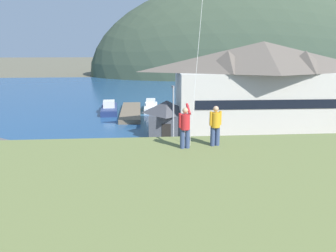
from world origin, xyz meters
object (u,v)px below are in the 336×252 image
at_px(parked_car_corner_spot, 171,160).
at_px(person_companion, 215,125).
at_px(parked_car_back_row_left, 216,187).
at_px(parking_light_pole, 173,118).
at_px(parked_car_front_row_end, 110,162).
at_px(parked_car_front_row_red, 275,183).
at_px(parked_car_lone_by_shed, 224,163).
at_px(person_kite_flyer, 185,126).
at_px(storage_shed_waterside, 167,117).
at_px(wharf_dock, 131,112).
at_px(parked_car_mid_row_far, 77,193).
at_px(moored_boat_wharfside, 109,109).
at_px(moored_boat_outer_mooring, 151,107).
at_px(parked_car_back_row_right, 292,158).
at_px(harbor_lodge, 261,85).

xyz_separation_m(parked_car_corner_spot, person_companion, (0.51, -15.53, 6.96)).
xyz_separation_m(parked_car_back_row_left, parking_light_pole, (-2.29, 9.54, 3.26)).
relative_size(parked_car_front_row_end, parked_car_front_row_red, 0.99).
height_order(parked_car_lone_by_shed, person_kite_flyer, person_kite_flyer).
height_order(parked_car_corner_spot, parking_light_pole, parking_light_pole).
bearing_deg(parked_car_lone_by_shed, parked_car_back_row_left, -109.62).
height_order(storage_shed_waterside, parked_car_corner_spot, storage_shed_waterside).
distance_m(wharf_dock, parked_car_back_row_left, 34.17).
height_order(parked_car_corner_spot, person_kite_flyer, person_kite_flyer).
bearing_deg(person_kite_flyer, parked_car_mid_row_far, 125.03).
distance_m(storage_shed_waterside, parked_car_corner_spot, 12.85).
height_order(storage_shed_waterside, moored_boat_wharfside, storage_shed_waterside).
relative_size(parked_car_front_row_end, parking_light_pole, 0.57).
relative_size(parked_car_corner_spot, parking_light_pole, 0.57).
distance_m(wharf_dock, moored_boat_outer_mooring, 4.38).
bearing_deg(moored_boat_outer_mooring, parked_car_corner_spot, -88.18).
distance_m(wharf_dock, parked_car_back_row_right, 31.39).
xyz_separation_m(wharf_dock, parked_car_front_row_end, (-1.15, -27.01, 0.71)).
relative_size(parked_car_lone_by_shed, person_kite_flyer, 2.30).
xyz_separation_m(moored_boat_outer_mooring, parked_car_lone_by_shed, (5.55, -30.92, 0.34)).
bearing_deg(parked_car_front_row_end, parked_car_mid_row_far, -105.45).
height_order(storage_shed_waterside, wharf_dock, storage_shed_waterside).
bearing_deg(moored_boat_wharfside, parked_car_front_row_end, -84.89).
bearing_deg(harbor_lodge, parked_car_corner_spot, -133.14).
height_order(parked_car_lone_by_shed, parked_car_back_row_left, same).
xyz_separation_m(harbor_lodge, parked_car_back_row_right, (-1.72, -14.04, -5.17)).
bearing_deg(wharf_dock, parked_car_back_row_right, -59.99).
relative_size(parked_car_front_row_red, parked_car_mid_row_far, 1.00).
height_order(parked_car_corner_spot, parked_car_front_row_end, same).
distance_m(storage_shed_waterside, wharf_dock, 15.23).
bearing_deg(parking_light_pole, parked_car_back_row_left, -76.50).
xyz_separation_m(parked_car_front_row_end, parked_car_mid_row_far, (-1.81, -6.54, 0.00)).
bearing_deg(parked_car_mid_row_far, wharf_dock, 84.97).
distance_m(wharf_dock, parked_car_front_row_end, 27.05).
bearing_deg(parked_car_back_row_right, storage_shed_waterside, 129.71).
relative_size(moored_boat_wharfside, parked_car_back_row_right, 1.99).
distance_m(moored_boat_wharfside, person_companion, 45.46).
distance_m(storage_shed_waterside, parked_car_back_row_right, 16.84).
relative_size(moored_boat_wharfside, parking_light_pole, 1.15).
distance_m(parked_car_corner_spot, person_companion, 17.03).
bearing_deg(parked_car_front_row_end, parked_car_corner_spot, -0.21).
bearing_deg(moored_boat_outer_mooring, parked_car_lone_by_shed, -79.82).
distance_m(parked_car_corner_spot, parked_car_lone_by_shed, 4.76).
bearing_deg(parked_car_lone_by_shed, parked_car_mid_row_far, -156.03).
relative_size(parked_car_lone_by_shed, parked_car_back_row_right, 1.00).
xyz_separation_m(harbor_lodge, parked_car_front_row_end, (-18.56, -13.88, -5.17)).
relative_size(moored_boat_wharfside, parked_car_back_row_left, 2.00).
bearing_deg(moored_boat_outer_mooring, person_companion, -88.16).
xyz_separation_m(parked_car_lone_by_shed, parked_car_back_row_left, (-1.84, -5.16, 0.00)).
height_order(parked_car_corner_spot, parked_car_mid_row_far, same).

